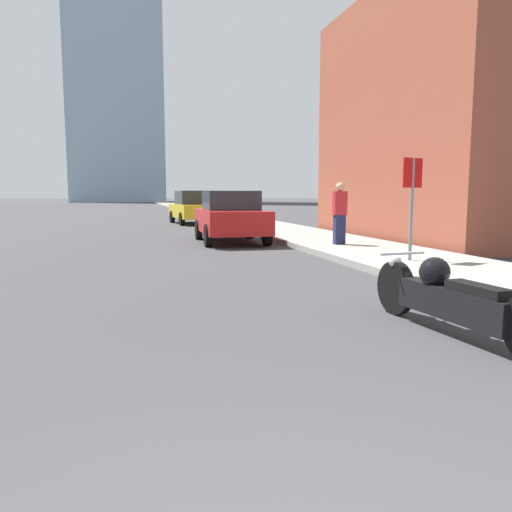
# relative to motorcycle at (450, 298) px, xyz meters

# --- Properties ---
(sidewalk) EXTENTS (2.97, 240.00, 0.15)m
(sidewalk) POSITION_rel_motorcycle_xyz_m (2.62, 36.51, -0.33)
(sidewalk) COLOR gray
(sidewalk) RESTS_ON ground_plane
(motorcycle) EXTENTS (0.62, 2.75, 0.82)m
(motorcycle) POSITION_rel_motorcycle_xyz_m (0.00, 0.00, 0.00)
(motorcycle) COLOR black
(motorcycle) RESTS_ON ground_plane
(parked_car_red) EXTENTS (2.03, 4.06, 1.62)m
(parked_car_red) POSITION_rel_motorcycle_xyz_m (-0.21, 10.89, 0.41)
(parked_car_red) COLOR red
(parked_car_red) RESTS_ON ground_plane
(parked_car_yellow) EXTENTS (2.25, 4.41, 1.70)m
(parked_car_yellow) POSITION_rel_motorcycle_xyz_m (-0.07, 21.29, 0.44)
(parked_car_yellow) COLOR gold
(parked_car_yellow) RESTS_ON ground_plane
(stop_sign) EXTENTS (0.57, 0.26, 2.10)m
(stop_sign) POSITION_rel_motorcycle_xyz_m (2.33, 4.61, 1.18)
(stop_sign) COLOR slate
(stop_sign) RESTS_ON sidewalk
(pedestrian) EXTENTS (0.36, 0.24, 1.68)m
(pedestrian) POSITION_rel_motorcycle_xyz_m (2.26, 8.07, 0.60)
(pedestrian) COLOR #1E2347
(pedestrian) RESTS_ON sidewalk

